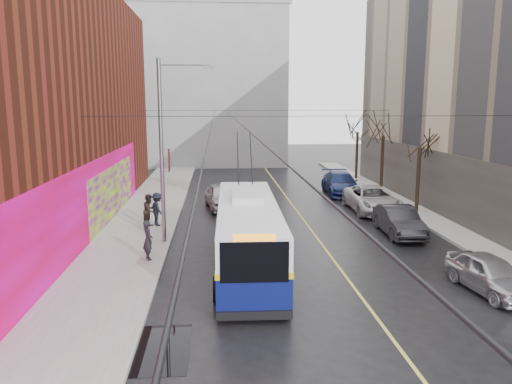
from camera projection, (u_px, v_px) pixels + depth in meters
ground at (337, 330)px, 15.44m from camera, size 140.00×140.00×0.00m
sidewalk_left at (136, 233)px, 26.59m from camera, size 4.00×60.00×0.15m
sidewalk_right at (444, 227)px, 27.89m from camera, size 2.00×60.00×0.15m
lane_line at (306, 222)px, 29.29m from camera, size 0.12×50.00×0.01m
building_far at (196, 85)px, 57.54m from camera, size 20.50×12.10×18.00m
streetlight_pole at (165, 147)px, 23.93m from camera, size 2.65×0.60×9.00m
catenary_wires at (236, 115)px, 28.64m from camera, size 18.00×60.00×0.22m
tree_near at (421, 135)px, 30.96m from camera, size 3.20×3.20×6.40m
tree_mid at (384, 125)px, 37.78m from camera, size 3.20×3.20×6.68m
tree_far at (358, 123)px, 44.67m from camera, size 3.20×3.20×6.57m
puddle at (154, 349)px, 14.22m from camera, size 2.04×3.06×0.01m
pigeons_flying at (239, 94)px, 24.68m from camera, size 1.30×3.27×1.02m
trolleybus at (248, 233)px, 21.06m from camera, size 2.92×11.59×5.45m
parked_car_a at (490, 274)px, 18.41m from camera, size 2.09×4.26×1.40m
parked_car_b at (399, 221)px, 26.39m from camera, size 1.79×4.71×1.53m
parked_car_c at (372, 199)px, 32.08m from camera, size 2.81×5.95×1.64m
parked_car_d at (341, 183)px, 38.25m from camera, size 2.59×5.85×1.67m
following_car at (222, 196)px, 33.07m from camera, size 2.54×5.01×1.64m
pedestrian_a at (148, 240)px, 21.75m from camera, size 0.65×0.76×1.76m
pedestrian_b at (149, 210)px, 27.58m from camera, size 0.99×1.09×1.83m
pedestrian_c at (157, 209)px, 27.87m from camera, size 1.19×1.38×1.85m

